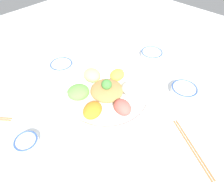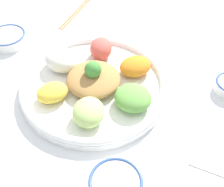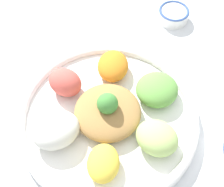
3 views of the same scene
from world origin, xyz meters
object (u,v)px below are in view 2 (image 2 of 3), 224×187
salad_platter (96,83)px  chopsticks_pair_far (78,10)px  rice_bowl_blue (8,38)px  sauce_bowl_red (116,185)px  serving_spoon_extra (191,162)px

salad_platter → chopsticks_pair_far: (-0.04, 0.40, -0.02)m
rice_bowl_blue → sauce_bowl_red: bearing=-62.0°
rice_bowl_blue → serving_spoon_extra: (0.46, -0.49, -0.02)m
salad_platter → serving_spoon_extra: (0.20, -0.25, -0.02)m
sauce_bowl_red → serving_spoon_extra: sauce_bowl_red is taller
rice_bowl_blue → serving_spoon_extra: size_ratio=0.94×
serving_spoon_extra → sauce_bowl_red: bearing=-134.7°
chopsticks_pair_far → serving_spoon_extra: chopsticks_pair_far is taller
rice_bowl_blue → chopsticks_pair_far: size_ratio=0.52×
serving_spoon_extra → chopsticks_pair_far: bearing=139.9°
salad_platter → chopsticks_pair_far: salad_platter is taller
sauce_bowl_red → salad_platter: bearing=94.0°
salad_platter → sauce_bowl_red: bearing=-86.0°
chopsticks_pair_far → serving_spoon_extra: (0.24, -0.65, -0.00)m
chopsticks_pair_far → serving_spoon_extra: size_ratio=1.80×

